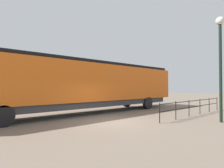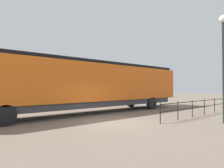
{
  "view_description": "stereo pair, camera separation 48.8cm",
  "coord_description": "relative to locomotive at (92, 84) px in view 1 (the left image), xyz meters",
  "views": [
    {
      "loc": [
        7.96,
        -7.26,
        1.98
      ],
      "look_at": [
        0.35,
        -0.38,
        2.18
      ],
      "focal_mm": 29.79,
      "sensor_mm": 36.0,
      "label": 1
    },
    {
      "loc": [
        8.28,
        -6.89,
        1.98
      ],
      "look_at": [
        0.35,
        -0.38,
        2.18
      ],
      "focal_mm": 29.79,
      "sensor_mm": 36.0,
      "label": 2
    }
  ],
  "objects": [
    {
      "name": "ground_plane",
      "position": [
        3.97,
        -1.4,
        -2.26
      ],
      "size": [
        120.0,
        120.0,
        0.0
      ],
      "primitive_type": "plane",
      "color": "#756656"
    },
    {
      "name": "locomotive",
      "position": [
        0.0,
        0.0,
        0.0
      ],
      "size": [
        2.96,
        18.52,
        3.99
      ],
      "color": "orange",
      "rests_on": "ground_plane"
    },
    {
      "name": "lamp_post",
      "position": [
        8.22,
        3.12,
        1.81
      ],
      "size": [
        0.46,
        0.46,
        6.09
      ],
      "color": "black",
      "rests_on": "ground_plane"
    },
    {
      "name": "platform_fence",
      "position": [
        6.01,
        4.7,
        -1.52
      ],
      "size": [
        0.05,
        8.91,
        1.14
      ],
      "color": "black",
      "rests_on": "ground_plane"
    }
  ]
}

